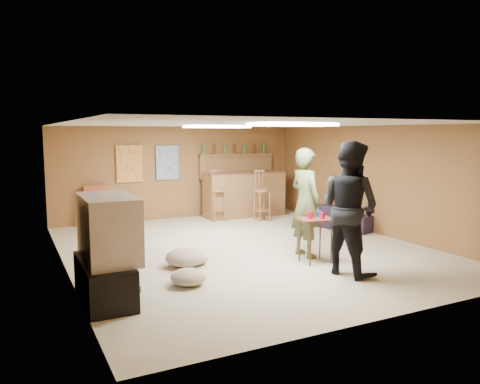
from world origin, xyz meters
name	(u,v)px	position (x,y,z in m)	size (l,w,h in m)	color
ground	(245,249)	(0.00, 0.00, 0.00)	(7.00, 7.00, 0.00)	tan
ceiling	(245,124)	(0.00, 0.00, 2.20)	(6.00, 7.00, 0.02)	silver
wall_back	(179,173)	(0.00, 3.50, 1.10)	(6.00, 0.02, 2.20)	brown
wall_front	(392,221)	(0.00, -3.50, 1.10)	(6.00, 0.02, 2.20)	brown
wall_left	(63,198)	(-3.00, 0.00, 1.10)	(0.02, 7.00, 2.20)	brown
wall_right	(376,180)	(3.00, 0.00, 1.10)	(0.02, 7.00, 2.20)	brown
tv_stand	(104,280)	(-2.72, -1.50, 0.25)	(0.55, 1.30, 0.50)	black
dvd_box	(123,286)	(-2.50, -1.50, 0.15)	(0.35, 0.50, 0.08)	#B2B2B7
tv_body	(108,228)	(-2.65, -1.50, 0.90)	(0.60, 1.10, 0.80)	#B2B2B7
tv_screen	(134,226)	(-2.34, -1.50, 0.90)	(0.02, 0.95, 0.65)	navy
bar_counter	(244,194)	(1.50, 2.95, 0.55)	(2.00, 0.60, 1.10)	brown
bar_lip	(249,173)	(1.50, 2.70, 1.10)	(2.10, 0.12, 0.05)	#462016
bar_shelf	(236,155)	(1.50, 3.40, 1.50)	(2.00, 0.18, 0.05)	brown
bar_backing	(236,167)	(1.50, 3.42, 1.20)	(2.00, 0.14, 0.60)	brown
poster_left	(129,164)	(-1.20, 3.46, 1.35)	(0.60, 0.03, 0.85)	#BF3F26
poster_right	(167,163)	(-0.30, 3.46, 1.35)	(0.55, 0.03, 0.80)	#334C99
folding_chair_stack	(96,206)	(-2.00, 3.30, 0.45)	(0.50, 0.14, 0.90)	#A9381F
ceiling_panel_front	(293,125)	(0.00, -1.50, 2.17)	(1.20, 0.60, 0.04)	white
ceiling_panel_back	(217,127)	(0.00, 1.20, 2.17)	(1.20, 0.60, 0.04)	white
person_olive	(306,203)	(0.68, -0.87, 0.91)	(0.66, 0.43, 1.81)	#4F5833
person_black	(349,208)	(0.69, -1.95, 0.97)	(0.94, 0.74, 1.94)	black
sofa	(337,216)	(2.70, 0.83, 0.25)	(1.74, 0.68, 0.51)	black
tray_table	(315,240)	(0.61, -1.26, 0.36)	(0.55, 0.44, 0.71)	#462016
cup_red_near	(310,215)	(0.52, -1.24, 0.77)	(0.08, 0.08, 0.12)	#B70C1C
cup_red_far	(323,215)	(0.69, -1.33, 0.76)	(0.07, 0.07, 0.10)	#B70C1C
cup_blue	(320,214)	(0.74, -1.18, 0.76)	(0.08, 0.08, 0.10)	navy
bar_stool_left	(217,197)	(0.66, 2.70, 0.57)	(0.36, 0.36, 1.13)	brown
bar_stool_right	(262,193)	(1.60, 2.23, 0.65)	(0.41, 0.41, 1.30)	brown
cushion_near_tv	(185,257)	(-1.32, -0.54, 0.14)	(0.62, 0.62, 0.28)	gray
cushion_mid	(196,258)	(-1.14, -0.51, 0.09)	(0.40, 0.40, 0.18)	gray
cushion_far	(188,277)	(-1.59, -1.42, 0.11)	(0.49, 0.49, 0.22)	gray
bottle_row	(235,149)	(1.44, 3.38, 1.65)	(1.76, 0.08, 0.26)	#3F7233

